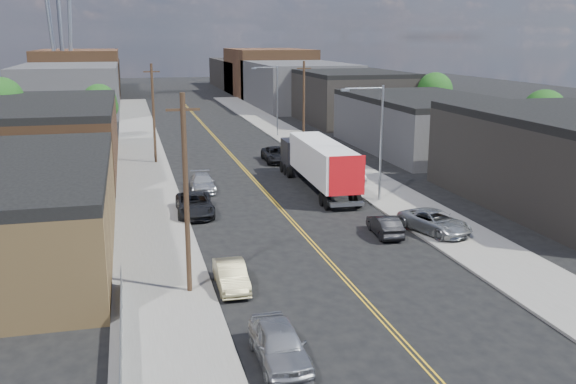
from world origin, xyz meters
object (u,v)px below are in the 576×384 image
car_left_b (231,276)px  car_right_oncoming (385,225)px  car_right_lot_c (333,149)px  car_left_a (279,344)px  car_left_d (202,183)px  car_right_lot_b (350,171)px  car_ahead_truck (277,155)px  car_right_lot_a (435,222)px  semi_truck (316,161)px  car_left_c (195,204)px

car_left_b → car_right_oncoming: car_left_b is taller
car_right_oncoming → car_right_lot_c: car_right_lot_c is taller
car_left_a → car_left_b: (-0.60, 8.10, -0.12)m
car_left_d → car_right_lot_b: 13.21m
car_right_lot_c → car_ahead_truck: (-6.54, -1.46, -0.11)m
car_left_a → car_right_lot_b: bearing=65.5°
car_right_lot_c → car_right_lot_a: bearing=-74.9°
car_left_d → car_right_lot_b: size_ratio=0.93×
semi_truck → car_right_lot_b: bearing=29.0°
car_right_oncoming → car_right_lot_b: 16.17m
car_left_c → car_right_lot_c: size_ratio=1.32×
car_left_c → car_left_d: bearing=81.2°
car_left_a → car_right_lot_a: (13.67, 13.97, 0.07)m
car_right_lot_a → car_right_lot_b: car_right_lot_b is taller
car_right_lot_a → car_ahead_truck: car_right_lot_a is taller
car_left_d → car_right_lot_c: 19.81m
car_left_c → car_right_lot_a: (14.60, -8.57, 0.10)m
car_left_c → car_right_lot_a: 16.93m
semi_truck → car_right_lot_b: 4.41m
semi_truck → car_left_b: size_ratio=3.85×
car_left_b → car_right_oncoming: (11.07, 6.50, -0.02)m
car_left_b → car_right_oncoming: bearing=31.1°
car_left_d → car_right_lot_c: (15.45, 12.40, 0.18)m
car_left_b → car_right_lot_c: bearing=64.9°
car_right_oncoming → car_right_lot_c: bearing=-96.2°
car_right_lot_c → car_right_lot_b: bearing=-81.2°
car_left_b → car_right_lot_a: 15.44m
car_left_d → car_ahead_truck: size_ratio=0.87×
semi_truck → car_right_oncoming: bearing=-86.0°
car_left_a → car_right_oncoming: car_left_a is taller
semi_truck → car_left_b: semi_truck is taller
car_right_lot_b → semi_truck: bearing=-146.1°
car_right_lot_b → car_ahead_truck: bearing=119.4°
car_right_lot_b → car_left_c: bearing=-144.7°
car_right_lot_c → car_ahead_truck: bearing=-147.8°
car_left_d → car_right_lot_c: size_ratio=1.13×
car_left_d → car_ahead_truck: (8.91, 10.94, 0.07)m
car_left_a → car_right_lot_c: (15.92, 42.27, 0.07)m
car_right_lot_a → car_right_lot_c: car_right_lot_a is taller
car_left_b → car_ahead_truck: bearing=73.7°
car_left_a → car_right_lot_a: size_ratio=0.91×
car_right_oncoming → car_left_d: bearing=-51.8°
car_right_lot_c → car_left_b: bearing=-96.2°
semi_truck → car_right_lot_b: size_ratio=3.10×
semi_truck → car_left_c: bearing=-149.1°
car_right_oncoming → car_ahead_truck: car_ahead_truck is taller
car_left_d → car_right_lot_b: car_right_lot_b is taller
car_right_oncoming → car_right_lot_c: (5.45, 27.67, 0.20)m
car_left_a → car_right_lot_b: car_right_lot_b is taller
car_left_c → car_right_lot_b: (14.60, 7.91, 0.12)m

